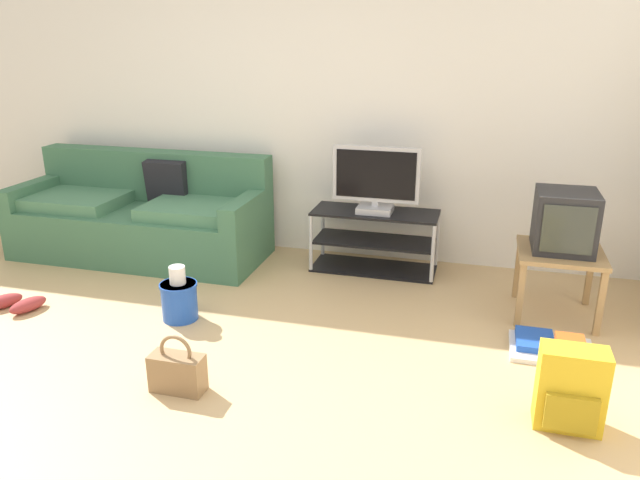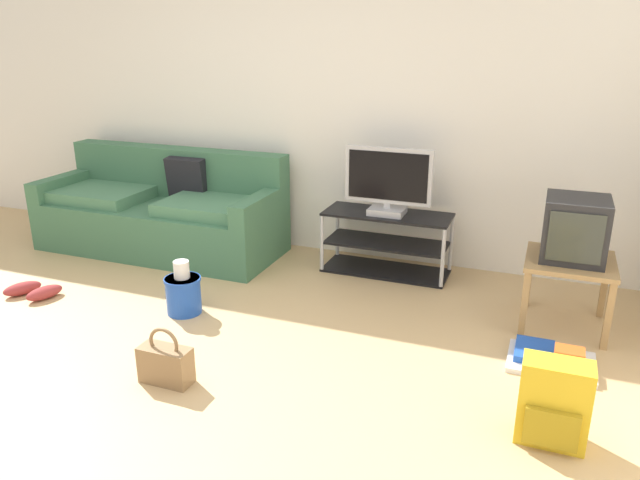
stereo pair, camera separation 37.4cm
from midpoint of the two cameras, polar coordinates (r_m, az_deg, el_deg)
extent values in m
cube|color=tan|center=(3.51, -14.67, -13.09)|extent=(9.00, 9.80, 0.02)
cube|color=silver|center=(5.17, 0.22, 13.82)|extent=(9.00, 0.10, 2.70)
cube|color=#3D6B4C|center=(5.40, -12.90, 1.17)|extent=(2.11, 0.83, 0.42)
cube|color=#3D6B4C|center=(5.55, -11.41, 6.30)|extent=(2.11, 0.20, 0.43)
cube|color=#3D6B4C|center=(5.92, -21.10, 4.92)|extent=(0.14, 0.83, 0.18)
cube|color=#3D6B4C|center=(4.85, -3.40, 3.25)|extent=(0.14, 0.83, 0.18)
cube|color=#477857|center=(5.63, -18.37, 4.12)|extent=(0.84, 0.58, 0.10)
cube|color=#477857|center=(4.98, -7.92, 3.07)|extent=(0.84, 0.58, 0.10)
cube|color=black|center=(5.36, -10.44, 5.73)|extent=(0.36, 0.16, 0.37)
cube|color=black|center=(4.75, 8.65, 2.37)|extent=(0.99, 0.40, 0.02)
cube|color=black|center=(4.82, 8.51, -0.30)|extent=(0.95, 0.38, 0.02)
cube|color=black|center=(4.90, 8.38, -2.88)|extent=(0.99, 0.40, 0.02)
cylinder|color=#B7B7BC|center=(4.77, 2.42, -0.29)|extent=(0.03, 0.03, 0.49)
cylinder|color=#B7B7BC|center=(4.58, 13.82, -1.72)|extent=(0.03, 0.03, 0.49)
cylinder|color=#B7B7BC|center=(5.10, 3.76, 0.98)|extent=(0.03, 0.03, 0.49)
cylinder|color=#B7B7BC|center=(4.92, 14.42, -0.30)|extent=(0.03, 0.03, 0.49)
cube|color=#B2B2B7|center=(4.72, 8.61, 2.70)|extent=(0.27, 0.22, 0.05)
cube|color=#B2B2B7|center=(4.71, 8.64, 3.23)|extent=(0.05, 0.04, 0.04)
cube|color=#B2B2B7|center=(4.65, 8.78, 6.00)|extent=(0.67, 0.04, 0.43)
cube|color=black|center=(4.63, 8.72, 5.94)|extent=(0.61, 0.01, 0.37)
cube|color=#9E7A4C|center=(4.20, 24.94, -1.90)|extent=(0.54, 0.54, 0.03)
cube|color=#9E7A4C|center=(4.05, 21.27, -5.71)|extent=(0.04, 0.04, 0.43)
cube|color=#9E7A4C|center=(4.09, 27.97, -6.44)|extent=(0.04, 0.04, 0.43)
cube|color=#9E7A4C|center=(4.49, 21.37, -3.28)|extent=(0.04, 0.04, 0.43)
cube|color=#9E7A4C|center=(4.53, 27.40, -3.97)|extent=(0.04, 0.04, 0.43)
cube|color=#232326|center=(4.15, 25.33, 0.93)|extent=(0.38, 0.38, 0.39)
cube|color=#333833|center=(3.97, 25.47, 0.12)|extent=(0.31, 0.01, 0.31)
cube|color=gold|center=(3.14, 24.52, -13.86)|extent=(0.31, 0.17, 0.42)
cube|color=#A4851A|center=(3.09, 24.39, -15.99)|extent=(0.24, 0.04, 0.18)
cylinder|color=#A4851A|center=(3.21, 22.92, -12.42)|extent=(0.04, 0.04, 0.33)
cylinder|color=#A4851A|center=(3.22, 26.07, -12.73)|extent=(0.04, 0.04, 0.33)
cube|color=olive|center=(3.42, -11.27, -11.57)|extent=(0.29, 0.13, 0.21)
torus|color=olive|center=(3.35, -11.42, -9.59)|extent=(0.18, 0.02, 0.18)
cylinder|color=blue|center=(4.18, -10.26, -5.20)|extent=(0.23, 0.23, 0.26)
cylinder|color=blue|center=(4.13, -10.36, -3.71)|extent=(0.25, 0.25, 0.02)
cylinder|color=white|center=(4.11, -10.41, -2.94)|extent=(0.11, 0.11, 0.14)
ellipsoid|color=#993333|center=(4.85, -24.32, -4.23)|extent=(0.23, 0.29, 0.09)
ellipsoid|color=#993333|center=(4.71, -22.52, -4.66)|extent=(0.19, 0.29, 0.09)
cube|color=silver|center=(3.87, 23.64, -10.59)|extent=(0.48, 0.37, 0.03)
cube|color=#CC561E|center=(3.80, 25.11, -10.12)|extent=(0.16, 0.12, 0.11)
cube|color=blue|center=(3.87, 22.26, -9.73)|extent=(0.22, 0.28, 0.04)
camera|label=1|loc=(0.19, -87.22, 0.96)|focal=33.94mm
camera|label=2|loc=(0.19, 92.78, -0.96)|focal=33.94mm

